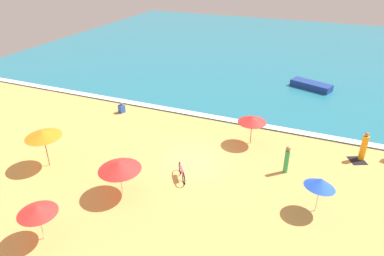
{
  "coord_description": "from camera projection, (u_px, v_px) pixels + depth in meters",
  "views": [
    {
      "loc": [
        7.06,
        -17.19,
        11.94
      ],
      "look_at": [
        -1.24,
        2.67,
        0.8
      ],
      "focal_mm": 32.91,
      "sensor_mm": 36.0,
      "label": 1
    }
  ],
  "objects": [
    {
      "name": "beach_umbrella_7",
      "position": [
        119.0,
        166.0,
        18.27
      ],
      "size": [
        3.23,
        3.23,
        2.08
      ],
      "color": "silver",
      "rests_on": "ground_plane"
    },
    {
      "name": "beach_umbrella_0",
      "position": [
        252.0,
        119.0,
        23.17
      ],
      "size": [
        1.97,
        1.98,
        2.06
      ],
      "color": "#4C3823",
      "rests_on": "ground_plane"
    },
    {
      "name": "beach_towel_1",
      "position": [
        357.0,
        161.0,
        22.02
      ],
      "size": [
        1.29,
        1.34,
        0.01
      ],
      "color": "black",
      "rests_on": "ground_plane"
    },
    {
      "name": "small_boat_0",
      "position": [
        311.0,
        85.0,
        32.85
      ],
      "size": [
        3.93,
        2.51,
        0.59
      ],
      "color": "navy",
      "rests_on": "ocean_water"
    },
    {
      "name": "beachgoer_3",
      "position": [
        287.0,
        159.0,
        20.54
      ],
      "size": [
        0.39,
        0.39,
        1.73
      ],
      "color": "green",
      "rests_on": "ground_plane"
    },
    {
      "name": "parked_bicycle",
      "position": [
        182.0,
        172.0,
        20.22
      ],
      "size": [
        1.09,
        1.52,
        0.76
      ],
      "color": "black",
      "rests_on": "ground_plane"
    },
    {
      "name": "beach_umbrella_1",
      "position": [
        43.0,
        134.0,
        20.59
      ],
      "size": [
        2.65,
        2.66,
        2.37
      ],
      "color": "#4C3823",
      "rests_on": "ground_plane"
    },
    {
      "name": "beach_umbrella_3",
      "position": [
        321.0,
        183.0,
        17.1
      ],
      "size": [
        2.22,
        2.22,
        2.04
      ],
      "color": "silver",
      "rests_on": "ground_plane"
    },
    {
      "name": "beachgoer_5",
      "position": [
        364.0,
        147.0,
        21.79
      ],
      "size": [
        0.53,
        0.53,
        1.9
      ],
      "color": "orange",
      "rests_on": "ground_plane"
    },
    {
      "name": "ocean_water",
      "position": [
        277.0,
        51.0,
        44.91
      ],
      "size": [
        60.0,
        44.0,
        0.1
      ],
      "primitive_type": "cube",
      "color": "teal",
      "rests_on": "ground_plane"
    },
    {
      "name": "ground_plane",
      "position": [
        194.0,
        161.0,
        22.0
      ],
      "size": [
        60.0,
        60.0,
        0.0
      ],
      "primitive_type": "plane",
      "color": "#E0A856"
    },
    {
      "name": "wave_breaker_foam",
      "position": [
        225.0,
        119.0,
        27.11
      ],
      "size": [
        57.0,
        0.7,
        0.01
      ],
      "primitive_type": "cube",
      "color": "white",
      "rests_on": "ocean_water"
    },
    {
      "name": "beachgoer_0",
      "position": [
        122.0,
        108.0,
        28.26
      ],
      "size": [
        0.56,
        0.56,
        0.87
      ],
      "color": "blue",
      "rests_on": "ground_plane"
    },
    {
      "name": "beach_umbrella_2",
      "position": [
        37.0,
        210.0,
        15.39
      ],
      "size": [
        2.13,
        2.12,
        1.88
      ],
      "color": "silver",
      "rests_on": "ground_plane"
    }
  ]
}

